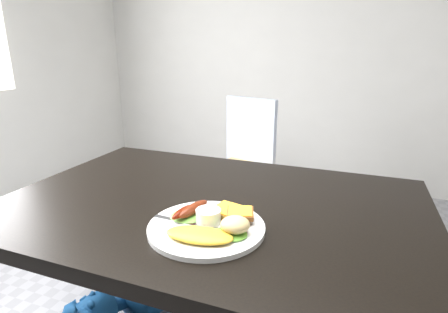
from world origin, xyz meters
TOP-DOWN VIEW (x-y plane):
  - room_back_panel at (0.00, 2.25)m, footprint 4.00×0.04m
  - dining_table at (0.00, 0.00)m, footprint 1.20×0.80m
  - dining_chair at (-0.26, 1.10)m, footprint 0.45×0.45m
  - person at (-0.32, 0.53)m, footprint 0.57×0.49m
  - plate at (0.05, -0.16)m, footprint 0.28×0.28m
  - lettuce_left at (-0.01, -0.14)m, footprint 0.12×0.11m
  - lettuce_right at (0.13, -0.18)m, footprint 0.09×0.08m
  - omelette at (0.06, -0.23)m, footprint 0.16×0.09m
  - sausage_a at (-0.01, -0.15)m, footprint 0.03×0.09m
  - sausage_b at (0.00, -0.13)m, footprint 0.05×0.12m
  - ramekin at (0.05, -0.15)m, footprint 0.08×0.08m
  - toast_a at (0.08, -0.09)m, footprint 0.10×0.10m
  - toast_b at (0.12, -0.11)m, footprint 0.08×0.08m
  - potato_salad at (0.13, -0.18)m, footprint 0.09×0.09m
  - fork at (0.01, -0.17)m, footprint 0.18×0.03m

SIDE VIEW (x-z plane):
  - dining_chair at x=-0.26m, z-range 0.43..0.47m
  - person at x=-0.32m, z-range 0.00..1.34m
  - dining_table at x=0.00m, z-range 0.71..0.75m
  - plate at x=0.05m, z-range 0.75..0.76m
  - fork at x=0.01m, z-range 0.76..0.77m
  - lettuce_right at x=0.13m, z-range 0.76..0.77m
  - lettuce_left at x=-0.01m, z-range 0.76..0.77m
  - toast_a at x=0.08m, z-range 0.76..0.78m
  - omelette at x=0.06m, z-range 0.76..0.78m
  - ramekin at x=0.05m, z-range 0.76..0.80m
  - toast_b at x=0.12m, z-range 0.78..0.79m
  - sausage_a at x=-0.01m, z-range 0.77..0.79m
  - sausage_b at x=0.00m, z-range 0.77..0.80m
  - potato_salad at x=0.13m, z-range 0.77..0.80m
  - room_back_panel at x=0.00m, z-range 0.00..2.70m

